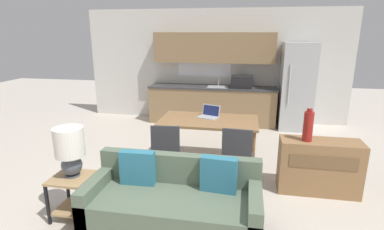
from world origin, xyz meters
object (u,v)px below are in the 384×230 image
(refrigerator, at_px, (296,86))
(vase, at_px, (308,126))
(laptop, at_px, (209,114))
(dining_table, at_px, (209,123))
(side_table, at_px, (72,190))
(dining_chair_near_left, at_px, (167,151))
(dining_chair_near_right, at_px, (237,155))
(table_lamp, at_px, (70,148))
(credenza, at_px, (319,166))
(couch, at_px, (174,201))

(refrigerator, height_order, vase, refrigerator)
(refrigerator, relative_size, laptop, 5.02)
(dining_table, height_order, side_table, dining_table)
(dining_chair_near_left, xyz_separation_m, dining_chair_near_right, (1.00, 0.04, 0.00))
(table_lamp, relative_size, dining_chair_near_left, 0.65)
(dining_chair_near_left, bearing_deg, side_table, 42.51)
(credenza, height_order, dining_chair_near_right, dining_chair_near_right)
(refrigerator, distance_m, vase, 3.00)
(table_lamp, relative_size, credenza, 0.56)
(table_lamp, xyz_separation_m, vase, (2.78, 1.10, 0.08))
(dining_chair_near_left, bearing_deg, vase, 177.12)
(refrigerator, distance_m, dining_chair_near_right, 3.32)
(table_lamp, relative_size, vase, 1.34)
(dining_chair_near_right, xyz_separation_m, laptop, (-0.51, 0.91, 0.32))
(refrigerator, bearing_deg, vase, -95.31)
(dining_chair_near_left, bearing_deg, credenza, 177.55)
(side_table, height_order, laptop, laptop)
(refrigerator, relative_size, dining_table, 1.23)
(dining_table, height_order, credenza, dining_table)
(vase, xyz_separation_m, dining_chair_near_left, (-1.91, -0.12, -0.45))
(laptop, bearing_deg, refrigerator, 71.79)
(dining_chair_near_left, bearing_deg, dining_table, -128.37)
(table_lamp, relative_size, laptop, 1.53)
(refrigerator, xyz_separation_m, side_table, (-3.07, -4.11, -0.62))
(couch, bearing_deg, dining_chair_near_right, 57.97)
(side_table, distance_m, dining_chair_near_left, 1.35)
(refrigerator, relative_size, side_table, 3.72)
(credenza, bearing_deg, dining_chair_near_right, -174.63)
(credenza, bearing_deg, table_lamp, -159.23)
(couch, bearing_deg, dining_table, 85.29)
(couch, height_order, table_lamp, table_lamp)
(table_lamp, height_order, dining_chair_near_right, table_lamp)
(dining_table, bearing_deg, laptop, 93.73)
(side_table, bearing_deg, couch, 0.56)
(dining_chair_near_right, bearing_deg, table_lamp, 32.75)
(refrigerator, bearing_deg, dining_chair_near_right, -111.18)
(vase, distance_m, laptop, 1.65)
(dining_chair_near_left, xyz_separation_m, laptop, (0.49, 0.95, 0.32))
(table_lamp, xyz_separation_m, dining_chair_near_right, (1.87, 1.03, -0.37))
(credenza, height_order, vase, vase)
(side_table, relative_size, table_lamp, 0.88)
(side_table, height_order, dining_chair_near_right, dining_chair_near_right)
(refrigerator, bearing_deg, dining_chair_near_left, -125.19)
(dining_table, xyz_separation_m, table_lamp, (-1.37, -1.78, 0.16))
(refrigerator, xyz_separation_m, dining_chair_near_left, (-2.19, -3.10, -0.47))
(vase, relative_size, laptop, 1.14)
(refrigerator, xyz_separation_m, vase, (-0.28, -2.98, -0.02))
(dining_chair_near_right, bearing_deg, laptop, -56.61)
(credenza, bearing_deg, laptop, 153.61)
(dining_chair_near_right, bearing_deg, side_table, 33.15)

